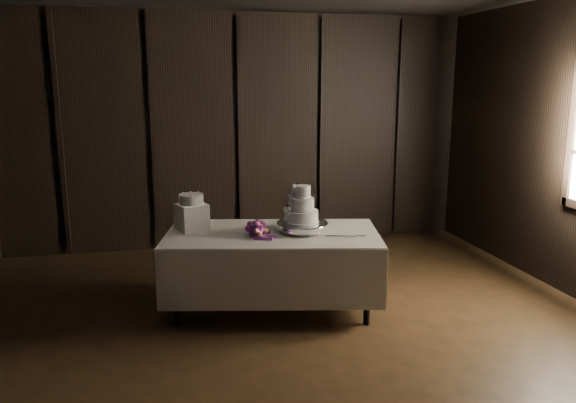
{
  "coord_description": "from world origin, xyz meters",
  "views": [
    {
      "loc": [
        -1.0,
        -3.75,
        2.16
      ],
      "look_at": [
        0.13,
        1.23,
        1.05
      ],
      "focal_mm": 35.0,
      "sensor_mm": 36.0,
      "label": 1
    }
  ],
  "objects": [
    {
      "name": "bouquet",
      "position": [
        -0.19,
        1.15,
        0.82
      ],
      "size": [
        0.41,
        0.46,
        0.18
      ],
      "primitive_type": null,
      "rotation": [
        0.0,
        0.0,
        -0.42
      ],
      "color": "#CF5C75",
      "rests_on": "display_table"
    },
    {
      "name": "box_pedestal",
      "position": [
        -0.75,
        1.51,
        0.89
      ],
      "size": [
        0.33,
        0.33,
        0.25
      ],
      "primitive_type": "cube",
      "rotation": [
        0.0,
        0.0,
        0.36
      ],
      "color": "white",
      "rests_on": "display_table"
    },
    {
      "name": "cake_knife",
      "position": [
        0.55,
        0.95,
        0.77
      ],
      "size": [
        0.36,
        0.13,
        0.01
      ],
      "primitive_type": "cube",
      "rotation": [
        0.0,
        0.0,
        -0.29
      ],
      "color": "silver",
      "rests_on": "display_table"
    },
    {
      "name": "display_table",
      "position": [
        -0.02,
        1.23,
        0.42
      ],
      "size": [
        2.16,
        1.43,
        0.76
      ],
      "rotation": [
        0.0,
        0.0,
        -0.21
      ],
      "color": "silver",
      "rests_on": "ground"
    },
    {
      "name": "room",
      "position": [
        0.0,
        0.0,
        1.5
      ],
      "size": [
        6.08,
        7.08,
        3.08
      ],
      "color": "black",
      "rests_on": "ground"
    },
    {
      "name": "cake_stand",
      "position": [
        0.26,
        1.19,
        0.81
      ],
      "size": [
        0.55,
        0.55,
        0.09
      ],
      "primitive_type": "cylinder",
      "rotation": [
        0.0,
        0.0,
        0.14
      ],
      "color": "silver",
      "rests_on": "display_table"
    },
    {
      "name": "small_cake",
      "position": [
        -0.75,
        1.51,
        1.06
      ],
      "size": [
        0.3,
        0.3,
        0.09
      ],
      "primitive_type": "cylinder",
      "rotation": [
        0.0,
        0.0,
        -0.39
      ],
      "color": "white",
      "rests_on": "box_pedestal"
    },
    {
      "name": "wedding_cake",
      "position": [
        0.23,
        1.18,
        0.99
      ],
      "size": [
        0.33,
        0.3,
        0.36
      ],
      "rotation": [
        0.0,
        0.0,
        -0.01
      ],
      "color": "white",
      "rests_on": "cake_stand"
    }
  ]
}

